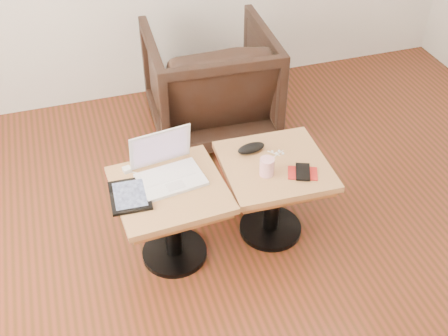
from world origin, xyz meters
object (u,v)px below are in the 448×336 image
object	(u,v)px
side_table_right	(274,181)
laptop	(167,169)
striped_cup	(267,167)
armchair	(210,82)
side_table_left	(171,205)

from	to	relation	value
side_table_right	laptop	xyz separation A→B (m)	(-0.54, 0.07, 0.16)
side_table_right	striped_cup	distance (m)	0.19
laptop	armchair	distance (m)	1.11
laptop	striped_cup	bearing A→B (deg)	-23.87
side_table_left	side_table_right	bearing A→B (deg)	-1.71
side_table_right	armchair	distance (m)	1.05
laptop	armchair	bearing A→B (deg)	54.86
side_table_left	striped_cup	bearing A→B (deg)	-9.23
side_table_left	laptop	size ratio (longest dim) A/B	1.61
side_table_left	armchair	world-z (taller)	armchair
laptop	striped_cup	world-z (taller)	laptop
side_table_left	laptop	xyz separation A→B (m)	(0.01, 0.08, 0.16)
side_table_right	armchair	bearing A→B (deg)	94.01
side_table_left	striped_cup	size ratio (longest dim) A/B	5.94
side_table_right	striped_cup	world-z (taller)	striped_cup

